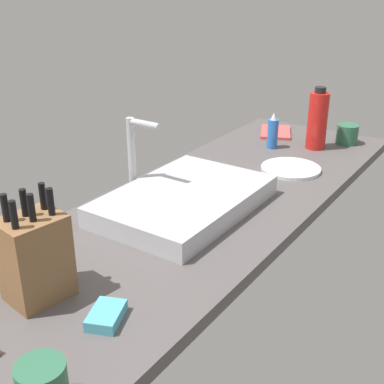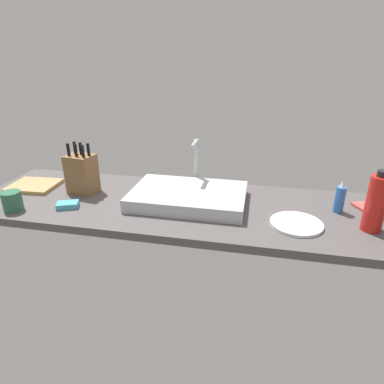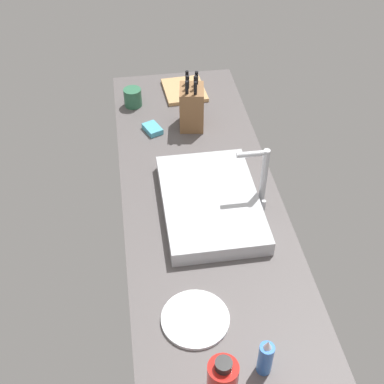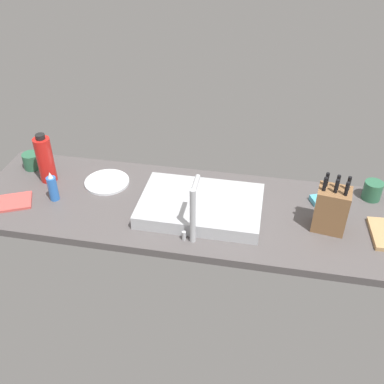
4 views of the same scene
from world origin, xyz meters
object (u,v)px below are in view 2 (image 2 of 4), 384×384
Objects in this scene: water_bottle at (376,203)px; dish_towel at (378,207)px; faucet at (196,161)px; cutting_board at (34,186)px; ceramic_cup at (12,201)px; dish_sponge at (68,205)px; knife_block at (82,173)px; soap_bottle at (340,198)px; dinner_plate at (296,224)px; sink_basin at (188,196)px.

dish_towel is at bearing 67.28° from water_bottle.
faucet is 1.09× the size of cutting_board.
faucet is 79.47cm from water_bottle.
dish_sponge is at bearing 17.76° from ceramic_cup.
knife_block is at bearing -162.08° from faucet.
cutting_board is 26.47cm from ceramic_cup.
soap_bottle is 20.15cm from dish_towel.
cutting_board is 127.85cm from dinner_plate.
faucet is 84.09cm from ceramic_cup.
faucet is 84.36cm from dish_towel.
dish_towel is (82.92, 10.57, -2.31)cm from sink_basin.
sink_basin is at bearing -172.73° from dish_towel.
sink_basin is 65.04cm from soap_bottle.
faucet is 1.73× the size of soap_bottle.
faucet is 83.29cm from cutting_board.
water_bottle reaches higher than dinner_plate.
ceramic_cup is at bearing -168.89° from soap_bottle.
dish_towel is at bearing 12.33° from ceramic_cup.
faucet is 1.19× the size of dinner_plate.
dish_sponge is (-133.75, -27.03, 0.60)cm from dish_towel.
soap_bottle reaches higher than dish_towel.
water_bottle is 147.39cm from ceramic_cup.
dish_sponge is at bearing -168.58° from dish_towel.
knife_block is at bearing 178.90° from sink_basin.
dish_sponge is at bearing -170.18° from soap_bottle.
dish_sponge reaches higher than dinner_plate.
ceramic_cup reaches higher than cutting_board.
ceramic_cup is (-146.65, -12.97, -7.01)cm from water_bottle.
water_bottle reaches higher than dish_towel.
dinner_plate is at bearing -33.42° from faucet.
cutting_board reaches higher than dish_towel.
cutting_board is 2.67× the size of ceramic_cup.
knife_block reaches higher than soap_bottle.
dinner_plate is 2.29× the size of dish_sponge.
cutting_board is 163.75cm from dish_towel.
cutting_board is 1.09× the size of dinner_plate.
ceramic_cup is (-72.52, -23.40, 1.28)cm from sink_basin.
dinner_plate is at bearing -138.56° from soap_bottle.
sink_basin is at bearing 164.75° from dinner_plate.
water_bottle is (126.70, -11.44, 1.53)cm from knife_block.
ceramic_cup is (-155.44, -33.97, 3.59)cm from dish_towel.
faucet is 2.72× the size of dish_sponge.
dish_towel is (163.51, 8.98, -0.30)cm from cutting_board.
sink_basin is 2.09× the size of faucet.
soap_bottle is at bearing 11.11° from ceramic_cup.
water_bottle is 25.11cm from dish_towel.
faucet is 2.92× the size of ceramic_cup.
water_bottle is at bearing -4.44° from cutting_board.
water_bottle reaches higher than ceramic_cup.
ceramic_cup is (-118.99, -10.73, 3.59)cm from dinner_plate.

